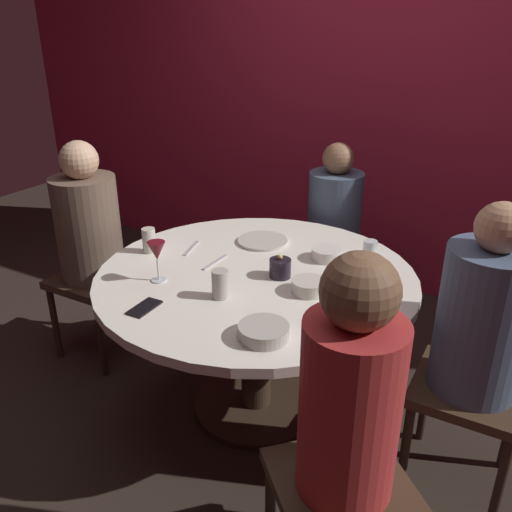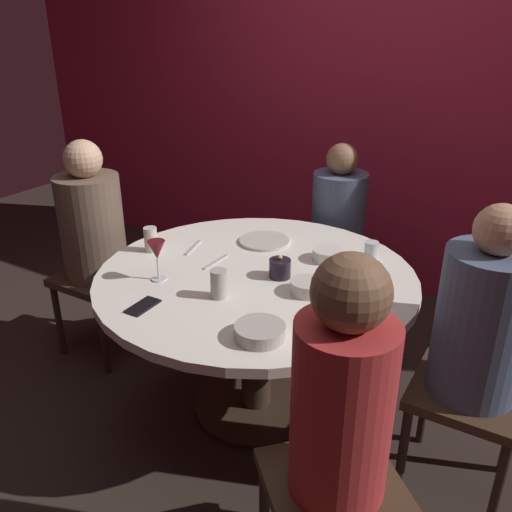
{
  "view_description": "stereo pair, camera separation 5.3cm",
  "coord_description": "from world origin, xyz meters",
  "px_view_note": "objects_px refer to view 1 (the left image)",
  "views": [
    {
      "loc": [
        1.01,
        -1.81,
        1.73
      ],
      "look_at": [
        0.0,
        0.0,
        0.8
      ],
      "focal_mm": 37.18,
      "sensor_mm": 36.0,
      "label": 1
    },
    {
      "loc": [
        1.05,
        -1.78,
        1.73
      ],
      "look_at": [
        0.0,
        0.0,
        0.8
      ],
      "focal_mm": 37.18,
      "sensor_mm": 36.0,
      "label": 2
    }
  ],
  "objects_px": {
    "cup_by_left_diner": "(220,284)",
    "dining_table": "(256,301)",
    "cell_phone": "(144,308)",
    "candle_holder": "(280,268)",
    "bowl_serving_large": "(264,332)",
    "cup_center_front": "(370,250)",
    "dinner_plate": "(263,241)",
    "seated_diner_back": "(334,216)",
    "seated_diner_right": "(482,326)",
    "seated_diner_left": "(89,230)",
    "bowl_small_white": "(327,254)",
    "bowl_salad_center": "(309,286)",
    "seated_diner_front_right": "(349,408)",
    "wine_glass": "(157,253)",
    "cup_by_right_diner": "(375,309)",
    "cup_near_candle": "(149,240)"
  },
  "relations": [
    {
      "from": "seated_diner_back",
      "to": "wine_glass",
      "type": "xyz_separation_m",
      "value": [
        -0.32,
        -1.2,
        0.16
      ]
    },
    {
      "from": "dining_table",
      "to": "seated_diner_back",
      "type": "distance_m",
      "value": 0.94
    },
    {
      "from": "seated_diner_right",
      "to": "bowl_salad_center",
      "type": "height_order",
      "value": "seated_diner_right"
    },
    {
      "from": "cup_center_front",
      "to": "seated_diner_front_right",
      "type": "bearing_deg",
      "value": -74.82
    },
    {
      "from": "bowl_serving_large",
      "to": "cup_center_front",
      "type": "relative_size",
      "value": 2.06
    },
    {
      "from": "dining_table",
      "to": "cell_phone",
      "type": "bearing_deg",
      "value": -114.75
    },
    {
      "from": "seated_diner_right",
      "to": "candle_holder",
      "type": "relative_size",
      "value": 11.63
    },
    {
      "from": "seated_diner_back",
      "to": "seated_diner_right",
      "type": "height_order",
      "value": "seated_diner_right"
    },
    {
      "from": "seated_diner_back",
      "to": "dinner_plate",
      "type": "xyz_separation_m",
      "value": [
        -0.14,
        -0.61,
        0.04
      ]
    },
    {
      "from": "seated_diner_front_right",
      "to": "cup_center_front",
      "type": "xyz_separation_m",
      "value": [
        -0.29,
        1.06,
        0.02
      ]
    },
    {
      "from": "dining_table",
      "to": "dinner_plate",
      "type": "xyz_separation_m",
      "value": [
        -0.14,
        0.32,
        0.15
      ]
    },
    {
      "from": "cell_phone",
      "to": "cup_center_front",
      "type": "height_order",
      "value": "cup_center_front"
    },
    {
      "from": "seated_diner_right",
      "to": "bowl_serving_large",
      "type": "distance_m",
      "value": 0.78
    },
    {
      "from": "candle_holder",
      "to": "seated_diner_back",
      "type": "bearing_deg",
      "value": 96.73
    },
    {
      "from": "cup_near_candle",
      "to": "bowl_serving_large",
      "type": "bearing_deg",
      "value": -25.32
    },
    {
      "from": "seated_diner_right",
      "to": "cell_phone",
      "type": "height_order",
      "value": "seated_diner_right"
    },
    {
      "from": "bowl_salad_center",
      "to": "dinner_plate",
      "type": "bearing_deg",
      "value": 137.93
    },
    {
      "from": "dinner_plate",
      "to": "cup_by_right_diner",
      "type": "distance_m",
      "value": 0.86
    },
    {
      "from": "seated_diner_right",
      "to": "cup_by_left_diner",
      "type": "distance_m",
      "value": 0.97
    },
    {
      "from": "seated_diner_front_right",
      "to": "cup_by_right_diner",
      "type": "xyz_separation_m",
      "value": [
        -0.09,
        0.52,
        0.03
      ]
    },
    {
      "from": "cup_center_front",
      "to": "seated_diner_left",
      "type": "bearing_deg",
      "value": -164.17
    },
    {
      "from": "seated_diner_back",
      "to": "cup_by_right_diner",
      "type": "distance_m",
      "value": 1.23
    },
    {
      "from": "bowl_serving_large",
      "to": "candle_holder",
      "type": "bearing_deg",
      "value": 110.04
    },
    {
      "from": "bowl_salad_center",
      "to": "seated_diner_back",
      "type": "bearing_deg",
      "value": 105.43
    },
    {
      "from": "candle_holder",
      "to": "cell_phone",
      "type": "distance_m",
      "value": 0.6
    },
    {
      "from": "wine_glass",
      "to": "dining_table",
      "type": "bearing_deg",
      "value": 39.5
    },
    {
      "from": "seated_diner_back",
      "to": "bowl_small_white",
      "type": "relative_size",
      "value": 8.01
    },
    {
      "from": "seated_diner_front_right",
      "to": "cup_near_candle",
      "type": "height_order",
      "value": "seated_diner_front_right"
    },
    {
      "from": "wine_glass",
      "to": "cup_center_front",
      "type": "height_order",
      "value": "wine_glass"
    },
    {
      "from": "dining_table",
      "to": "seated_diner_front_right",
      "type": "height_order",
      "value": "seated_diner_front_right"
    },
    {
      "from": "seated_diner_left",
      "to": "cup_by_left_diner",
      "type": "xyz_separation_m",
      "value": [
        0.98,
        -0.26,
        0.05
      ]
    },
    {
      "from": "dinner_plate",
      "to": "cell_phone",
      "type": "distance_m",
      "value": 0.8
    },
    {
      "from": "bowl_small_white",
      "to": "cell_phone",
      "type": "bearing_deg",
      "value": -119.64
    },
    {
      "from": "wine_glass",
      "to": "cup_by_right_diner",
      "type": "bearing_deg",
      "value": 7.26
    },
    {
      "from": "cell_phone",
      "to": "bowl_serving_large",
      "type": "relative_size",
      "value": 0.79
    },
    {
      "from": "seated_diner_front_right",
      "to": "cell_phone",
      "type": "distance_m",
      "value": 0.91
    },
    {
      "from": "candle_holder",
      "to": "cup_near_candle",
      "type": "relative_size",
      "value": 0.87
    },
    {
      "from": "bowl_serving_large",
      "to": "bowl_salad_center",
      "type": "relative_size",
      "value": 1.27
    },
    {
      "from": "bowl_salad_center",
      "to": "cup_center_front",
      "type": "bearing_deg",
      "value": 76.22
    },
    {
      "from": "bowl_salad_center",
      "to": "dining_table",
      "type": "bearing_deg",
      "value": 168.79
    },
    {
      "from": "seated_diner_front_right",
      "to": "cell_phone",
      "type": "height_order",
      "value": "seated_diner_front_right"
    },
    {
      "from": "seated_diner_back",
      "to": "cup_by_right_diner",
      "type": "bearing_deg",
      "value": 27.96
    },
    {
      "from": "cup_center_front",
      "to": "seated_diner_back",
      "type": "bearing_deg",
      "value": 125.05
    },
    {
      "from": "seated_diner_left",
      "to": "cup_near_candle",
      "type": "height_order",
      "value": "seated_diner_left"
    },
    {
      "from": "wine_glass",
      "to": "cell_phone",
      "type": "xyz_separation_m",
      "value": [
        0.1,
        -0.21,
        -0.12
      ]
    },
    {
      "from": "bowl_salad_center",
      "to": "bowl_small_white",
      "type": "bearing_deg",
      "value": 100.0
    },
    {
      "from": "seated_diner_right",
      "to": "bowl_salad_center",
      "type": "xyz_separation_m",
      "value": [
        -0.65,
        -0.05,
        0.02
      ]
    },
    {
      "from": "candle_holder",
      "to": "bowl_salad_center",
      "type": "xyz_separation_m",
      "value": [
        0.16,
        -0.07,
        -0.01
      ]
    },
    {
      "from": "cup_by_left_diner",
      "to": "dining_table",
      "type": "bearing_deg",
      "value": 86.71
    },
    {
      "from": "cell_phone",
      "to": "bowl_salad_center",
      "type": "bearing_deg",
      "value": 39.81
    }
  ]
}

